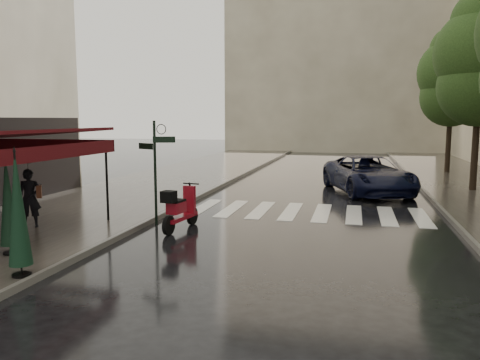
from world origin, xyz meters
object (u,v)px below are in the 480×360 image
at_px(scooter, 180,210).
at_px(parasol_front, 18,209).
at_px(parasol_back, 8,201).
at_px(parked_car, 368,174).
at_px(pedestrian_with_umbrella, 28,170).

distance_m(scooter, parasol_front, 5.04).
xyz_separation_m(scooter, parasol_back, (-2.70, -3.52, 0.74)).
relative_size(parked_car, parasol_front, 2.31).
distance_m(pedestrian_with_umbrella, scooter, 4.34).
relative_size(scooter, parasol_back, 0.86).
relative_size(pedestrian_with_umbrella, scooter, 1.27).
bearing_deg(pedestrian_with_umbrella, parked_car, 11.43).
bearing_deg(parasol_back, parasol_front, -44.22).
bearing_deg(parasol_back, parked_car, 55.71).
relative_size(pedestrian_with_umbrella, parked_car, 0.43).
bearing_deg(parked_car, scooter, -141.69).
height_order(parasol_front, parasol_back, parasol_front).
height_order(parked_car, parasol_back, parasol_back).
bearing_deg(parasol_front, pedestrian_with_umbrella, 125.47).
bearing_deg(parasol_back, scooter, 52.53).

